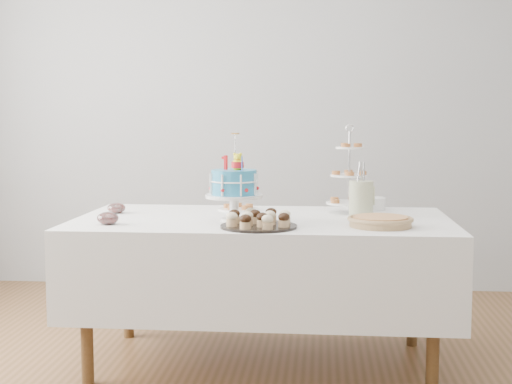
# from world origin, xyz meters

# --- Properties ---
(floor) EXTENTS (5.00, 5.00, 0.00)m
(floor) POSITION_xyz_m (0.00, 0.00, 0.00)
(floor) COLOR brown
(floor) RESTS_ON ground
(walls) EXTENTS (5.04, 4.04, 2.70)m
(walls) POSITION_xyz_m (0.00, 0.00, 1.35)
(walls) COLOR #9D9FA2
(walls) RESTS_ON floor
(table) EXTENTS (1.92, 1.02, 0.77)m
(table) POSITION_xyz_m (0.00, 0.30, 0.54)
(table) COLOR silver
(table) RESTS_ON floor
(birthday_cake) EXTENTS (0.29, 0.29, 0.44)m
(birthday_cake) POSITION_xyz_m (-0.13, 0.17, 0.89)
(birthday_cake) COLOR white
(birthday_cake) RESTS_ON table
(cupcake_tray) EXTENTS (0.36, 0.36, 0.08)m
(cupcake_tray) POSITION_xyz_m (0.01, -0.02, 0.81)
(cupcake_tray) COLOR black
(cupcake_tray) RESTS_ON table
(pie) EXTENTS (0.31, 0.31, 0.05)m
(pie) POSITION_xyz_m (0.58, 0.06, 0.80)
(pie) COLOR tan
(pie) RESTS_ON table
(tiered_stand) EXTENTS (0.25, 0.25, 0.48)m
(tiered_stand) POSITION_xyz_m (0.45, 0.55, 0.97)
(tiered_stand) COLOR silver
(tiered_stand) RESTS_ON table
(plate_stack) EXTENTS (0.17, 0.17, 0.07)m
(plate_stack) POSITION_xyz_m (0.57, 0.70, 0.80)
(plate_stack) COLOR white
(plate_stack) RESTS_ON table
(pastry_plate) EXTENTS (0.22, 0.22, 0.03)m
(pastry_plate) POSITION_xyz_m (-0.16, 0.59, 0.78)
(pastry_plate) COLOR white
(pastry_plate) RESTS_ON table
(jam_bowl_a) EXTENTS (0.10, 0.10, 0.06)m
(jam_bowl_a) POSITION_xyz_m (-0.73, 0.01, 0.80)
(jam_bowl_a) COLOR silver
(jam_bowl_a) RESTS_ON table
(jam_bowl_b) EXTENTS (0.10, 0.10, 0.06)m
(jam_bowl_b) POSITION_xyz_m (-0.80, 0.41, 0.80)
(jam_bowl_b) COLOR silver
(jam_bowl_b) RESTS_ON table
(utensil_pitcher) EXTENTS (0.13, 0.13, 0.28)m
(utensil_pitcher) POSITION_xyz_m (0.51, 0.43, 0.87)
(utensil_pitcher) COLOR beige
(utensil_pitcher) RESTS_ON table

